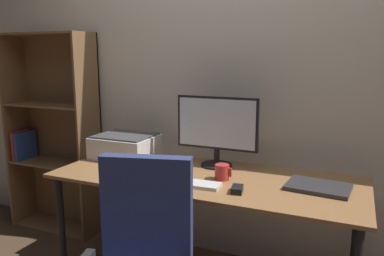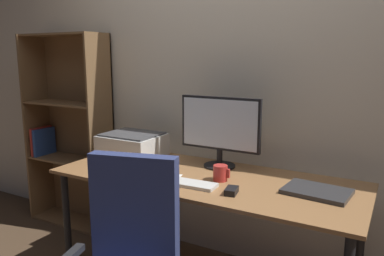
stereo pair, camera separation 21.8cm
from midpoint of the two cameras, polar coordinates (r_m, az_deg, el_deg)
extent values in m
cube|color=beige|center=(2.61, 3.98, 7.93)|extent=(6.40, 0.10, 2.60)
cube|color=olive|center=(2.23, -0.83, -7.50)|extent=(1.79, 0.72, 0.02)
cylinder|color=black|center=(2.59, -21.43, -14.37)|extent=(0.04, 0.04, 0.72)
cylinder|color=black|center=(3.00, -13.26, -10.35)|extent=(0.04, 0.04, 0.72)
cylinder|color=black|center=(2.47, 21.02, -15.64)|extent=(0.04, 0.04, 0.72)
cylinder|color=black|center=(2.42, 1.14, -5.62)|extent=(0.20, 0.20, 0.01)
cylinder|color=black|center=(2.40, 1.15, -4.34)|extent=(0.04, 0.04, 0.10)
cube|color=black|center=(2.36, 1.17, 0.74)|extent=(0.53, 0.03, 0.33)
cube|color=silver|center=(2.34, 1.03, 0.69)|extent=(0.50, 0.01, 0.30)
cube|color=silver|center=(2.07, -2.77, -8.44)|extent=(0.29, 0.12, 0.02)
cube|color=black|center=(1.97, 3.64, -9.27)|extent=(0.07, 0.10, 0.03)
cylinder|color=#B72D28|center=(2.15, 1.63, -6.70)|extent=(0.08, 0.08, 0.09)
cube|color=#B72D28|center=(2.13, 2.85, -6.74)|extent=(0.02, 0.01, 0.05)
cube|color=#2D2D30|center=(2.09, 15.67, -8.59)|extent=(0.34, 0.26, 0.02)
cube|color=silver|center=(2.66, -12.31, -2.83)|extent=(0.40, 0.34, 0.15)
cube|color=#424244|center=(2.64, -12.38, -1.12)|extent=(0.37, 0.31, 0.01)
cube|color=white|center=(2.13, -7.85, -8.15)|extent=(0.28, 0.34, 0.00)
cube|color=navy|center=(1.73, -10.54, -12.62)|extent=(0.40, 0.17, 0.52)
cube|color=brown|center=(3.58, -26.36, -0.42)|extent=(0.02, 0.28, 1.61)
cube|color=brown|center=(3.05, -17.18, -1.56)|extent=(0.02, 0.28, 1.61)
cube|color=brown|center=(3.39, -20.53, -0.53)|extent=(0.77, 0.01, 1.61)
cube|color=brown|center=(3.54, -21.20, -13.64)|extent=(0.73, 0.26, 0.02)
cube|color=brown|center=(3.36, -21.84, -4.97)|extent=(0.73, 0.26, 0.02)
cube|color=brown|center=(3.26, -22.44, 3.20)|extent=(0.73, 0.26, 0.02)
cube|color=brown|center=(3.24, -23.16, 12.93)|extent=(0.73, 0.26, 0.02)
cube|color=#B22D28|center=(3.55, -25.79, -2.26)|extent=(0.03, 0.22, 0.24)
cube|color=#28478C|center=(3.53, -25.43, -2.40)|extent=(0.03, 0.22, 0.24)
camera|label=1|loc=(0.11, -92.86, -0.55)|focal=35.39mm
camera|label=2|loc=(0.11, 87.14, 0.55)|focal=35.39mm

